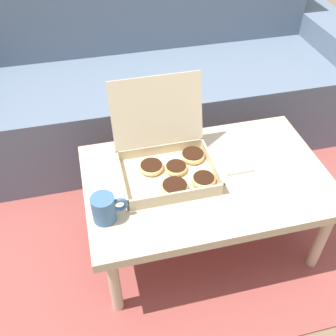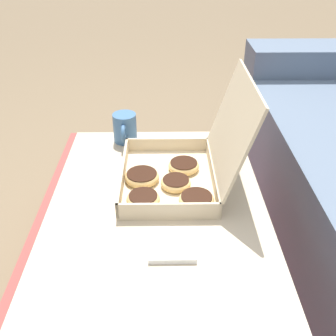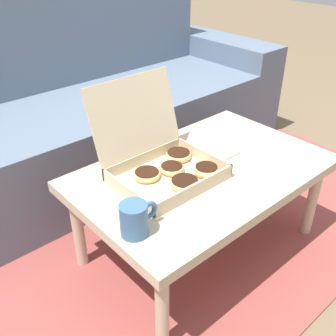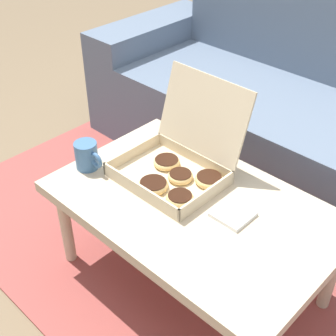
% 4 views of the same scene
% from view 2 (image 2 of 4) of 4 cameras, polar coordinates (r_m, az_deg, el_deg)
% --- Properties ---
extents(ground_plane, '(12.00, 12.00, 0.00)m').
position_cam_2_polar(ground_plane, '(1.38, 2.64, -19.30)').
color(ground_plane, '#756047').
extents(area_rug, '(2.44, 1.84, 0.01)m').
position_cam_2_polar(area_rug, '(1.43, 15.43, -18.42)').
color(area_rug, '#994742').
rests_on(area_rug, ground_plane).
extents(coffee_table, '(0.96, 0.62, 0.40)m').
position_cam_2_polar(coffee_table, '(1.12, -1.55, -8.09)').
color(coffee_table, '#C6B293').
rests_on(coffee_table, ground_plane).
extents(pastry_box, '(0.37, 0.37, 0.33)m').
position_cam_2_polar(pastry_box, '(1.17, 1.84, -0.32)').
color(pastry_box, beige).
rests_on(pastry_box, coffee_table).
extents(coffee_mug, '(0.13, 0.08, 0.10)m').
position_cam_2_polar(coffee_mug, '(1.42, -6.29, 5.78)').
color(coffee_mug, '#3D6693').
rests_on(coffee_mug, coffee_table).
extents(napkin_stack, '(0.12, 0.12, 0.01)m').
position_cam_2_polar(napkin_stack, '(0.99, 0.59, -11.09)').
color(napkin_stack, white).
rests_on(napkin_stack, coffee_table).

